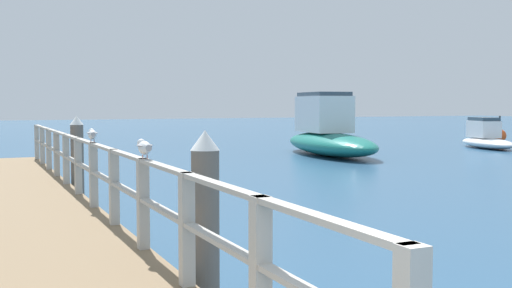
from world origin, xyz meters
TOP-DOWN VIEW (x-y plane):
  - pier_deck at (0.00, 9.27)m, footprint 2.28×18.55m
  - pier_railing at (1.06, 9.27)m, footprint 0.12×17.07m
  - dock_piling_near at (1.44, 4.44)m, footprint 0.29×0.29m
  - dock_piling_far at (1.44, 12.65)m, footprint 0.29×0.29m
  - seagull_foreground at (1.06, 5.33)m, footprint 0.18×0.48m
  - seagull_background at (1.06, 8.55)m, footprint 0.20×0.48m
  - boat_1 at (12.20, 19.69)m, footprint 3.38×7.34m
  - boat_2 at (20.76, 19.85)m, footprint 2.60×4.32m
  - channel_buoy at (24.64, 22.77)m, footprint 0.70×0.70m

SIDE VIEW (x-z plane):
  - pier_deck at x=0.00m, z-range 0.00..0.41m
  - channel_buoy at x=24.64m, z-range -0.34..1.06m
  - boat_2 at x=20.76m, z-range -0.24..1.17m
  - boat_1 at x=12.20m, z-range -0.42..2.08m
  - dock_piling_near at x=1.44m, z-range 0.01..1.78m
  - dock_piling_far at x=1.44m, z-range 0.01..1.78m
  - pier_railing at x=1.06m, z-range 0.53..1.54m
  - seagull_foreground at x=1.06m, z-range 1.45..1.67m
  - seagull_background at x=1.06m, z-range 1.45..1.67m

